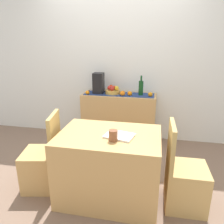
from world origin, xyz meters
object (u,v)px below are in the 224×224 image
chair_near_window (43,166)px  fruit_bowl (113,92)px  coffee_maker (99,83)px  open_book (119,136)px  wine_bottle (141,88)px  coffee_cup (113,135)px  sideboard_console (119,118)px  dining_table (109,166)px  chair_by_corner (184,183)px

chair_near_window → fruit_bowl: bearing=68.6°
coffee_maker → chair_near_window: 1.60m
coffee_maker → open_book: bearing=-67.6°
wine_bottle → coffee_cup: (-0.14, -1.54, -0.15)m
coffee_maker → sideboard_console: bearing=0.0°
dining_table → open_book: size_ratio=3.73×
dining_table → chair_by_corner: chair_by_corner is taller
fruit_bowl → dining_table: bearing=-80.3°
fruit_bowl → chair_near_window: size_ratio=0.27×
sideboard_console → wine_bottle: size_ratio=3.83×
dining_table → chair_near_window: chair_near_window is taller
coffee_maker → chair_by_corner: bearing=-47.9°
sideboard_console → fruit_bowl: 0.46m
dining_table → chair_near_window: 0.79m
sideboard_console → coffee_cup: size_ratio=11.11×
dining_table → coffee_cup: (0.07, -0.14, 0.42)m
fruit_bowl → coffee_maker: coffee_maker is taller
coffee_maker → open_book: size_ratio=1.19×
sideboard_console → wine_bottle: 0.63m
coffee_maker → open_book: (0.59, -1.43, -0.24)m
sideboard_console → chair_near_window: bearing=-115.0°
coffee_cup → wine_bottle: bearing=84.8°
wine_bottle → chair_by_corner: (0.58, -1.40, -0.68)m
dining_table → chair_by_corner: size_ratio=1.16×
wine_bottle → dining_table: size_ratio=0.30×
fruit_bowl → chair_by_corner: chair_by_corner is taller
dining_table → coffee_cup: 0.45m
fruit_bowl → chair_near_window: bearing=-111.4°
coffee_maker → chair_near_window: size_ratio=0.37×
open_book → chair_by_corner: bearing=15.9°
chair_by_corner → coffee_cup: bearing=-168.9°
sideboard_console → chair_by_corner: size_ratio=1.32×
dining_table → coffee_cup: bearing=-63.6°
open_book → coffee_cup: bearing=-99.2°
wine_bottle → chair_by_corner: bearing=-67.6°
open_book → chair_near_window: chair_near_window is taller
fruit_bowl → coffee_maker: (-0.24, 0.00, 0.13)m
wine_bottle → sideboard_console: bearing=-180.0°
sideboard_console → fruit_bowl: fruit_bowl is taller
fruit_bowl → open_book: size_ratio=0.87×
sideboard_console → coffee_cup: (0.21, -1.54, 0.38)m
coffee_maker → coffee_cup: 1.65m
dining_table → wine_bottle: bearing=81.5°
fruit_bowl → coffee_maker: size_ratio=0.73×
sideboard_console → chair_near_window: (-0.65, -1.40, -0.14)m
chair_by_corner → dining_table: bearing=180.0°
fruit_bowl → open_book: 1.48m
fruit_bowl → coffee_maker: bearing=180.0°
dining_table → chair_near_window: size_ratio=1.16×
coffee_maker → coffee_cup: bearing=-70.4°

